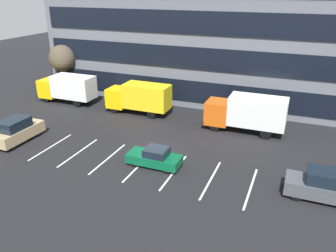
{
  "coord_description": "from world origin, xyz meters",
  "views": [
    {
      "loc": [
        10.61,
        -22.97,
        12.75
      ],
      "look_at": [
        0.36,
        2.25,
        1.4
      ],
      "focal_mm": 36.41,
      "sensor_mm": 36.0,
      "label": 1
    }
  ],
  "objects_px": {
    "suv_charcoal": "(323,185)",
    "bare_tree": "(62,58)",
    "box_truck_orange": "(247,112)",
    "sedan_forest": "(155,158)",
    "box_truck_yellow_all": "(139,97)",
    "box_truck_yellow": "(67,87)",
    "suv_tan": "(17,130)"
  },
  "relations": [
    {
      "from": "box_truck_orange",
      "to": "suv_tan",
      "type": "relative_size",
      "value": 1.58
    },
    {
      "from": "suv_tan",
      "to": "sedan_forest",
      "type": "relative_size",
      "value": 1.14
    },
    {
      "from": "suv_charcoal",
      "to": "bare_tree",
      "type": "relative_size",
      "value": 0.74
    },
    {
      "from": "box_truck_yellow_all",
      "to": "box_truck_yellow",
      "type": "height_order",
      "value": "box_truck_yellow_all"
    },
    {
      "from": "box_truck_yellow_all",
      "to": "bare_tree",
      "type": "relative_size",
      "value": 1.16
    },
    {
      "from": "box_truck_yellow",
      "to": "suv_charcoal",
      "type": "height_order",
      "value": "box_truck_yellow"
    },
    {
      "from": "box_truck_orange",
      "to": "sedan_forest",
      "type": "distance_m",
      "value": 10.6
    },
    {
      "from": "box_truck_yellow",
      "to": "suv_tan",
      "type": "distance_m",
      "value": 10.8
    },
    {
      "from": "box_truck_yellow_all",
      "to": "suv_tan",
      "type": "relative_size",
      "value": 1.49
    },
    {
      "from": "box_truck_yellow",
      "to": "bare_tree",
      "type": "bearing_deg",
      "value": 132.1
    },
    {
      "from": "box_truck_yellow_all",
      "to": "suv_tan",
      "type": "xyz_separation_m",
      "value": [
        -6.73,
        -10.34,
        -0.8
      ]
    },
    {
      "from": "box_truck_yellow",
      "to": "sedan_forest",
      "type": "relative_size",
      "value": 1.7
    },
    {
      "from": "sedan_forest",
      "to": "suv_tan",
      "type": "bearing_deg",
      "value": -177.66
    },
    {
      "from": "box_truck_yellow_all",
      "to": "box_truck_orange",
      "type": "xyz_separation_m",
      "value": [
        11.35,
        -0.65,
        0.11
      ]
    },
    {
      "from": "box_truck_yellow_all",
      "to": "suv_charcoal",
      "type": "relative_size",
      "value": 1.56
    },
    {
      "from": "box_truck_yellow_all",
      "to": "suv_tan",
      "type": "distance_m",
      "value": 12.36
    },
    {
      "from": "box_truck_yellow_all",
      "to": "bare_tree",
      "type": "xyz_separation_m",
      "value": [
        -11.93,
        3.1,
        2.58
      ]
    },
    {
      "from": "box_truck_orange",
      "to": "box_truck_yellow",
      "type": "bearing_deg",
      "value": 177.83
    },
    {
      "from": "box_truck_yellow_all",
      "to": "sedan_forest",
      "type": "distance_m",
      "value": 11.65
    },
    {
      "from": "box_truck_yellow_all",
      "to": "box_truck_yellow",
      "type": "bearing_deg",
      "value": 179.17
    },
    {
      "from": "suv_tan",
      "to": "suv_charcoal",
      "type": "distance_m",
      "value": 24.59
    },
    {
      "from": "sedan_forest",
      "to": "bare_tree",
      "type": "bearing_deg",
      "value": 144.53
    },
    {
      "from": "suv_charcoal",
      "to": "bare_tree",
      "type": "xyz_separation_m",
      "value": [
        -29.79,
        12.81,
        3.42
      ]
    },
    {
      "from": "sedan_forest",
      "to": "box_truck_orange",
      "type": "bearing_deg",
      "value": 60.56
    },
    {
      "from": "box_truck_orange",
      "to": "sedan_forest",
      "type": "bearing_deg",
      "value": -119.44
    },
    {
      "from": "box_truck_yellow",
      "to": "sedan_forest",
      "type": "height_order",
      "value": "box_truck_yellow"
    },
    {
      "from": "suv_tan",
      "to": "bare_tree",
      "type": "relative_size",
      "value": 0.78
    },
    {
      "from": "box_truck_orange",
      "to": "sedan_forest",
      "type": "xyz_separation_m",
      "value": [
        -5.17,
        -9.16,
        -1.24
      ]
    },
    {
      "from": "suv_tan",
      "to": "box_truck_yellow",
      "type": "bearing_deg",
      "value": 103.6
    },
    {
      "from": "box_truck_yellow_all",
      "to": "suv_charcoal",
      "type": "distance_m",
      "value": 20.34
    },
    {
      "from": "box_truck_yellow_all",
      "to": "bare_tree",
      "type": "distance_m",
      "value": 12.6
    },
    {
      "from": "box_truck_yellow",
      "to": "bare_tree",
      "type": "relative_size",
      "value": 1.16
    }
  ]
}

